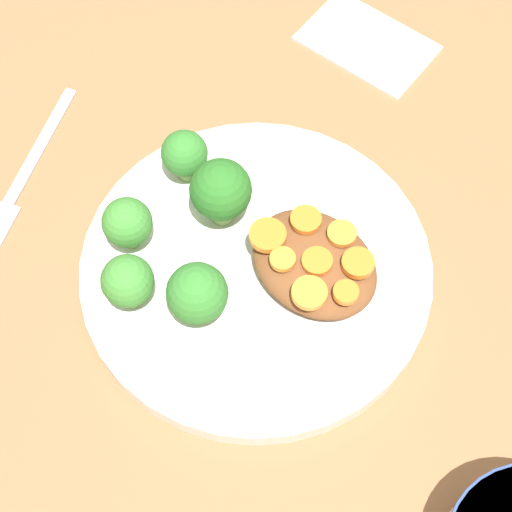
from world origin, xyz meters
name	(u,v)px	position (x,y,z in m)	size (l,w,h in m)	color
ground_plane	(256,276)	(0.00, 0.00, 0.00)	(4.00, 4.00, 0.00)	#8C603D
plate	(256,269)	(0.00, 0.00, 0.01)	(0.27, 0.27, 0.02)	silver
stew_mound	(314,263)	(0.03, 0.03, 0.03)	(0.10, 0.08, 0.03)	brown
broccoli_floret_0	(128,282)	(-0.04, -0.09, 0.05)	(0.04, 0.04, 0.05)	#759E51
broccoli_floret_1	(221,191)	(-0.05, 0.01, 0.06)	(0.05, 0.05, 0.06)	#759E51
broccoli_floret_2	(127,223)	(-0.08, -0.05, 0.05)	(0.04, 0.04, 0.05)	#7FA85B
broccoli_floret_3	(199,296)	(0.00, -0.06, 0.05)	(0.04, 0.04, 0.06)	#759E51
broccoli_floret_4	(185,154)	(-0.10, 0.02, 0.05)	(0.04, 0.04, 0.05)	#759E51
carrot_slice_0	(306,220)	(0.01, 0.04, 0.05)	(0.02, 0.02, 0.01)	orange
carrot_slice_1	(342,234)	(0.04, 0.05, 0.05)	(0.02, 0.02, 0.00)	orange
carrot_slice_2	(309,294)	(0.05, 0.00, 0.05)	(0.03, 0.03, 0.01)	orange
carrot_slice_3	(283,259)	(0.02, 0.01, 0.05)	(0.02, 0.02, 0.01)	orange
carrot_slice_4	(358,263)	(0.06, 0.04, 0.05)	(0.02, 0.02, 0.01)	orange
carrot_slice_5	(265,233)	(0.00, 0.01, 0.05)	(0.03, 0.03, 0.01)	orange
carrot_slice_6	(317,261)	(0.04, 0.02, 0.05)	(0.02, 0.02, 0.00)	orange
carrot_slice_7	(346,292)	(0.07, 0.02, 0.05)	(0.02, 0.02, 0.01)	orange
fork	(17,186)	(-0.20, -0.08, 0.00)	(0.10, 0.17, 0.01)	#B8B8B8
napkin	(367,42)	(-0.10, 0.24, 0.00)	(0.13, 0.09, 0.01)	white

